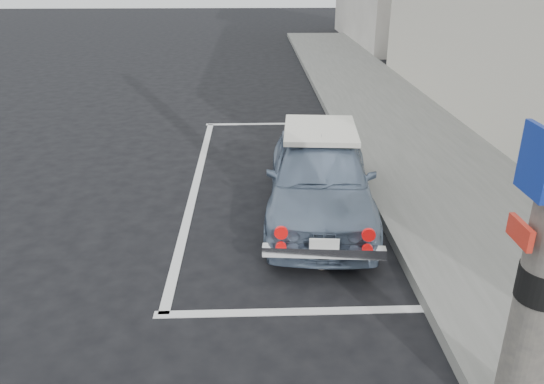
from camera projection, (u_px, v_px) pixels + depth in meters
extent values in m
plane|color=black|center=(251.00, 286.00, 5.95)|extent=(80.00, 80.00, 0.00)
cube|color=#62625D|center=(466.00, 202.00, 7.86)|extent=(2.80, 40.00, 0.15)
cube|color=black|center=(517.00, 84.00, 9.22)|extent=(0.10, 16.00, 2.40)
cube|color=silver|center=(299.00, 312.00, 5.51)|extent=(3.00, 0.12, 0.01)
cube|color=silver|center=(273.00, 124.00, 11.92)|extent=(3.00, 0.12, 0.01)
cube|color=silver|center=(196.00, 184.00, 8.67)|extent=(0.12, 7.00, 0.01)
cylinder|color=black|center=(543.00, 283.00, 3.67)|extent=(0.36, 0.36, 0.25)
cube|color=navy|center=(535.00, 161.00, 3.30)|extent=(0.04, 0.35, 0.45)
cube|color=red|center=(520.00, 232.00, 3.50)|extent=(0.04, 0.30, 0.15)
cube|color=white|center=(519.00, 232.00, 3.50)|extent=(0.02, 0.16, 0.08)
imported|color=slate|center=(320.00, 175.00, 7.41)|extent=(1.76, 3.70, 1.22)
cube|color=silver|center=(320.00, 130.00, 7.52)|extent=(1.13, 1.45, 0.07)
cube|color=silver|center=(324.00, 252.00, 5.90)|extent=(1.38, 0.24, 0.12)
cube|color=white|center=(324.00, 246.00, 5.82)|extent=(0.33, 0.05, 0.17)
cylinder|color=red|center=(281.00, 233.00, 5.80)|extent=(0.15, 0.05, 0.15)
cylinder|color=red|center=(369.00, 235.00, 5.76)|extent=(0.15, 0.05, 0.15)
cylinder|color=red|center=(281.00, 247.00, 5.87)|extent=(0.12, 0.05, 0.12)
cylinder|color=red|center=(367.00, 249.00, 5.83)|extent=(0.12, 0.05, 0.12)
ellipsoid|color=#64564C|center=(320.00, 261.00, 6.27)|extent=(0.23, 0.31, 0.17)
sphere|color=#64564C|center=(323.00, 262.00, 6.13)|extent=(0.11, 0.11, 0.11)
cone|color=#64564C|center=(321.00, 258.00, 6.10)|extent=(0.04, 0.04, 0.04)
cone|color=#64564C|center=(326.00, 258.00, 6.11)|extent=(0.04, 0.04, 0.04)
cylinder|color=#64564C|center=(320.00, 259.00, 6.43)|extent=(0.12, 0.17, 0.03)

